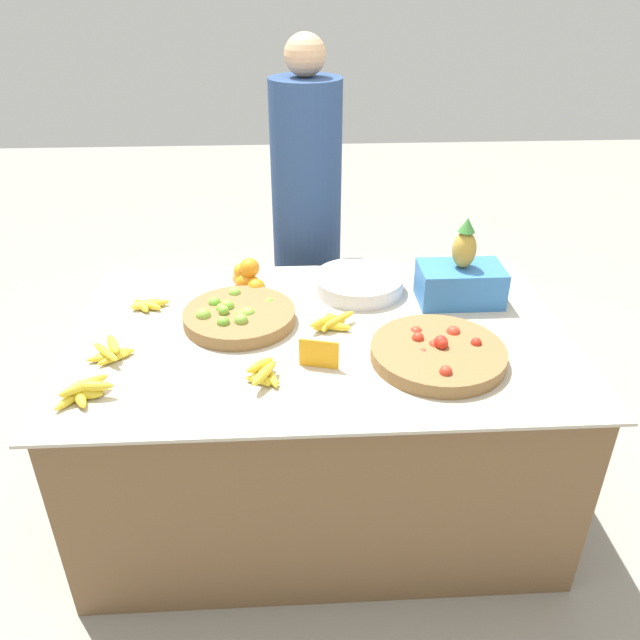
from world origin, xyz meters
TOP-DOWN VIEW (x-y plane):
  - ground_plane at (0.00, 0.00)m, footprint 12.00×12.00m
  - market_table at (0.00, 0.00)m, footprint 1.83×1.17m
  - lime_bowl at (-0.31, 0.09)m, footprint 0.42×0.42m
  - tomato_basket at (0.40, -0.21)m, footprint 0.46×0.46m
  - orange_pile at (-0.28, 0.36)m, footprint 0.14×0.17m
  - metal_bowl at (0.18, 0.33)m, footprint 0.37×0.37m
  - price_sign at (-0.02, -0.23)m, footprint 0.13×0.04m
  - produce_crate at (0.57, 0.22)m, footprint 0.33×0.20m
  - banana_bunch_middle_left at (-0.67, 0.22)m, footprint 0.15×0.12m
  - banana_bunch_front_right at (-0.20, -0.30)m, footprint 0.12×0.17m
  - banana_bunch_back_center at (-0.73, -0.14)m, footprint 0.16×0.17m
  - banana_bunch_middle_right at (0.04, 0.02)m, footprint 0.19×0.14m
  - banana_bunch_front_left at (-0.76, -0.36)m, footprint 0.18×0.17m
  - vendor_person at (-0.01, 0.91)m, footprint 0.33×0.33m

SIDE VIEW (x-z plane):
  - ground_plane at x=0.00m, z-range 0.00..0.00m
  - market_table at x=0.00m, z-range 0.00..0.80m
  - vendor_person at x=-0.01m, z-range -0.06..1.68m
  - banana_bunch_middle_left at x=-0.67m, z-range 0.80..0.83m
  - banana_bunch_middle_right at x=0.04m, z-range 0.79..0.85m
  - banana_bunch_back_center at x=-0.73m, z-range 0.79..0.85m
  - banana_bunch_front_left at x=-0.76m, z-range 0.79..0.85m
  - tomato_basket at x=0.40m, z-range 0.78..0.87m
  - banana_bunch_front_right at x=-0.20m, z-range 0.80..0.85m
  - lime_bowl at x=-0.31m, z-range 0.78..0.87m
  - metal_bowl at x=0.18m, z-range 0.80..0.86m
  - price_sign at x=-0.02m, z-range 0.80..0.90m
  - orange_pile at x=-0.28m, z-range 0.78..0.92m
  - produce_crate at x=0.57m, z-range 0.72..1.07m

